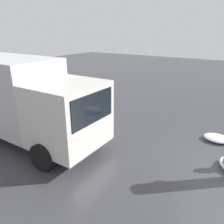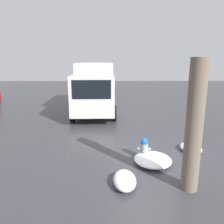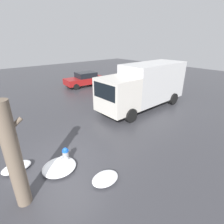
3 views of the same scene
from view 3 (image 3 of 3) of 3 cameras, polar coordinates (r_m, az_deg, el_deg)
name	(u,v)px [view 3 (image 3 of 3)]	position (r m, az deg, el deg)	size (l,w,h in m)	color
ground_plane	(67,162)	(8.01, -14.57, -15.60)	(60.00, 60.00, 0.00)	#38383D
fire_hydrant	(66,155)	(7.79, -14.87, -13.44)	(0.37, 0.47, 0.73)	gray
tree_trunk	(14,157)	(5.88, -29.45, -12.76)	(0.68, 0.44, 3.48)	#6B5B4C
delivery_truck	(145,85)	(13.26, 10.76, 8.74)	(7.51, 2.73, 3.23)	beige
parked_car	(85,79)	(19.84, -8.86, 10.58)	(4.40, 2.34, 1.49)	maroon
snow_pile_by_hydrant	(105,178)	(6.90, -2.24, -20.85)	(1.06, 0.77, 0.24)	white
snow_pile_curbside	(59,167)	(7.65, -16.82, -16.80)	(1.34, 1.26, 0.26)	white
snow_pile_by_tree	(17,167)	(8.22, -28.73, -15.60)	(1.10, 0.64, 0.31)	white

